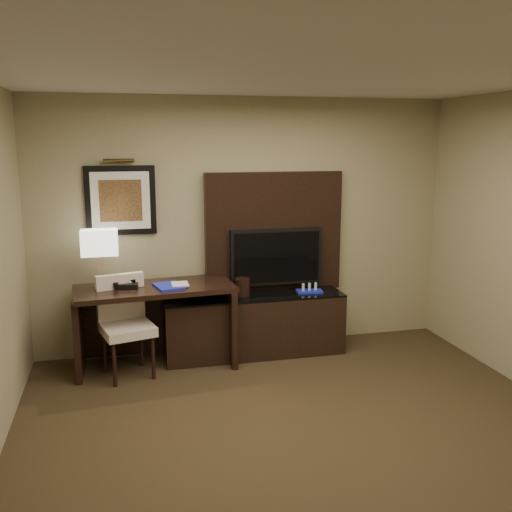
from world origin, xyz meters
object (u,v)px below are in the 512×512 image
object	(u,v)px
desk_chair	(127,328)
desk	(156,326)
tv	(276,257)
ice_bucket	(242,287)
minibar_tray	(309,288)
credenza	(254,324)
desk_phone	(127,282)
table_lamp	(100,261)

from	to	relation	value
desk_chair	desk	bearing A→B (deg)	20.26
tv	ice_bucket	world-z (taller)	tv
desk	minibar_tray	size ratio (longest dim) A/B	5.68
tv	ice_bucket	size ratio (longest dim) A/B	5.53
tv	credenza	bearing A→B (deg)	-153.52
tv	desk_phone	bearing A→B (deg)	-171.88
credenza	tv	distance (m)	0.76
desk_chair	ice_bucket	bearing A→B (deg)	-0.13
table_lamp	desk_phone	size ratio (longest dim) A/B	2.37
desk_chair	minibar_tray	distance (m)	1.95
desk_phone	desk	bearing A→B (deg)	5.78
table_lamp	tv	bearing A→B (deg)	4.44
credenza	table_lamp	bearing A→B (deg)	-179.82
table_lamp	desk_chair	bearing A→B (deg)	-52.76
credenza	ice_bucket	world-z (taller)	ice_bucket
minibar_tray	ice_bucket	bearing A→B (deg)	175.75
ice_bucket	minibar_tray	size ratio (longest dim) A/B	0.66
ice_bucket	desk	bearing A→B (deg)	-173.17
desk_chair	ice_bucket	world-z (taller)	desk_chair
desk	desk_phone	xyz separation A→B (m)	(-0.27, 0.01, 0.47)
ice_bucket	minibar_tray	distance (m)	0.73
credenza	minibar_tray	distance (m)	0.71
table_lamp	ice_bucket	xyz separation A→B (m)	(1.42, 0.01, -0.35)
credenza	table_lamp	xyz separation A→B (m)	(-1.54, -0.00, 0.76)
desk	desk_chair	world-z (taller)	desk_chair
table_lamp	credenza	bearing A→B (deg)	0.05
desk	tv	bearing A→B (deg)	5.57
desk	minibar_tray	xyz separation A→B (m)	(1.63, 0.06, 0.29)
desk_chair	desk_phone	bearing A→B (deg)	70.89
desk	credenza	bearing A→B (deg)	0.75
credenza	desk_phone	world-z (taller)	desk_phone
credenza	tv	xyz separation A→B (m)	(0.28, 0.14, 0.69)
tv	minibar_tray	bearing A→B (deg)	-29.89
credenza	tv	world-z (taller)	tv
tv	desk_chair	distance (m)	1.74
minibar_tray	credenza	bearing A→B (deg)	175.77
desk_phone	ice_bucket	world-z (taller)	desk_phone
tv	desk_chair	world-z (taller)	tv
credenza	desk_chair	bearing A→B (deg)	-167.16
credenza	desk_chair	world-z (taller)	desk_chair
table_lamp	ice_bucket	size ratio (longest dim) A/B	2.87
desk_chair	table_lamp	bearing A→B (deg)	112.75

